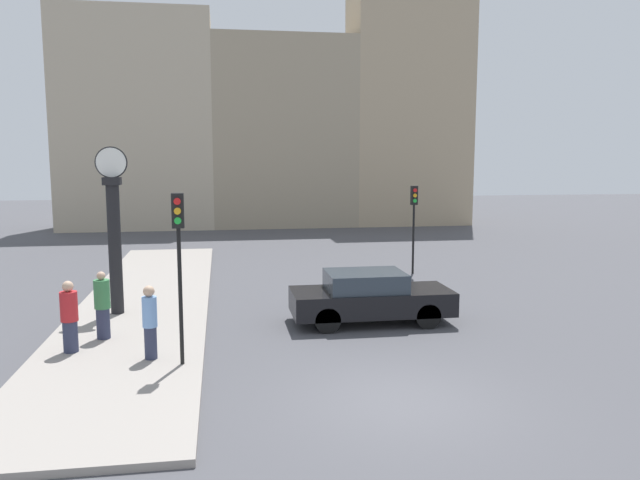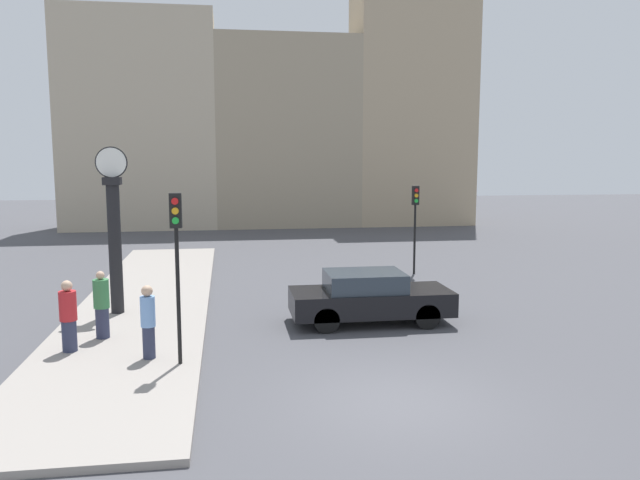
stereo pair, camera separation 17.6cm
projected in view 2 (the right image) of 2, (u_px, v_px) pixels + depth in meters
name	position (u px, v px, depth m)	size (l,w,h in m)	color
ground_plane	(398.00, 403.00, 12.14)	(120.00, 120.00, 0.00)	#47474C
sidewalk_corner	(147.00, 302.00, 20.21)	(3.98, 22.25, 0.14)	gray
building_row	(281.00, 118.00, 42.36)	(27.38, 5.00, 16.96)	#B7A88E
sedan_car	(369.00, 297.00, 17.82)	(4.56, 1.89, 1.50)	black
traffic_light_near	(177.00, 243.00, 13.61)	(0.26, 0.24, 3.83)	black
traffic_light_far	(415.00, 211.00, 25.03)	(0.26, 0.24, 3.57)	black
street_clock	(114.00, 235.00, 18.22)	(0.91, 0.49, 4.89)	black
pedestrian_red_top	(68.00, 316.00, 14.76)	(0.40, 0.40, 1.72)	#2D334C
pedestrian_blue_stripe	(148.00, 321.00, 14.24)	(0.33, 0.33, 1.71)	#2D334C
pedestrian_green_hoodie	(102.00, 305.00, 15.84)	(0.39, 0.39, 1.74)	#2D334C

